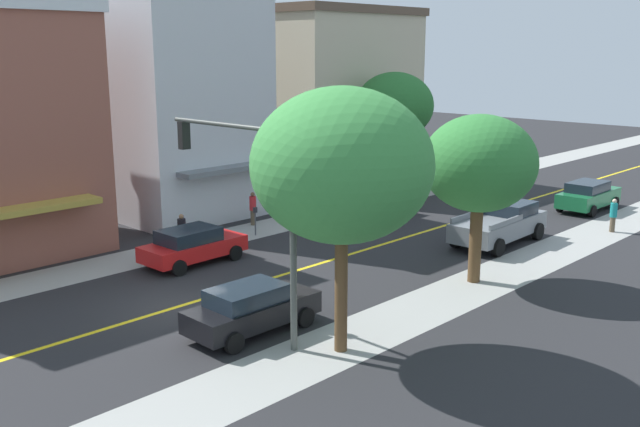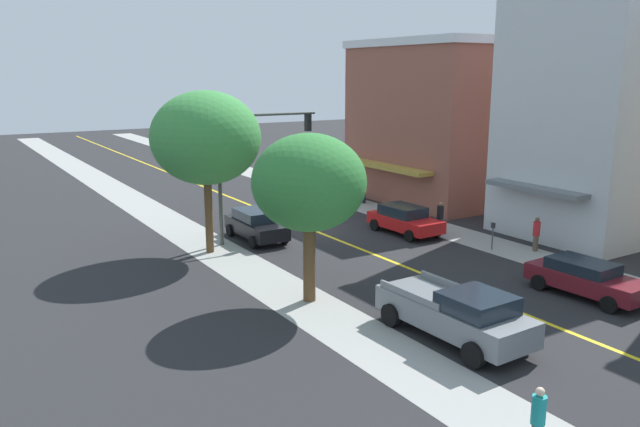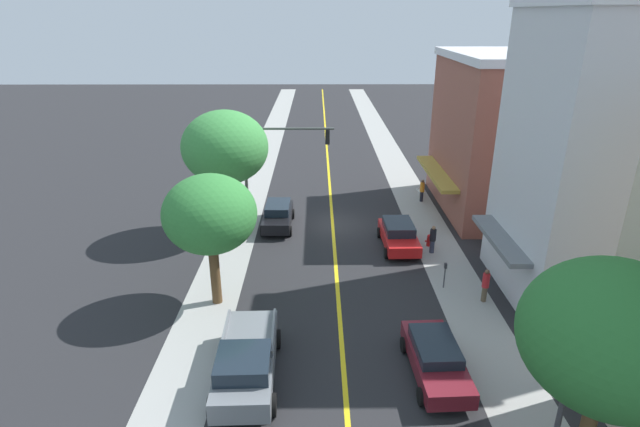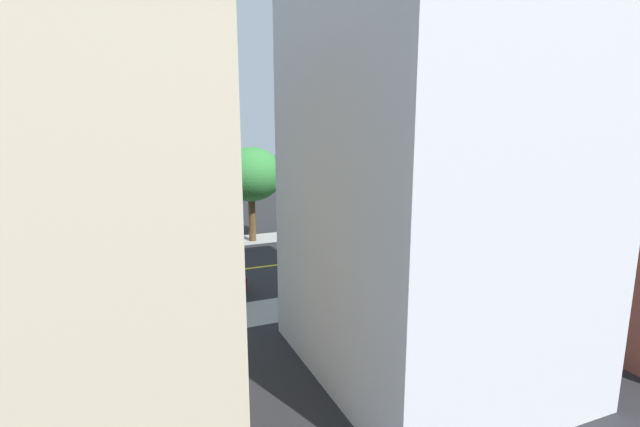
{
  "view_description": "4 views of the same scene",
  "coord_description": "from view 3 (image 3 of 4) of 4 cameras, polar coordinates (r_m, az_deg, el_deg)",
  "views": [
    {
      "loc": [
        19.77,
        -13.38,
        8.73
      ],
      "look_at": [
        1.15,
        5.88,
        2.52
      ],
      "focal_mm": 40.14,
      "sensor_mm": 36.0,
      "label": 1
    },
    {
      "loc": [
        17.56,
        29.0,
        8.49
      ],
      "look_at": [
        3.0,
        5.68,
        2.35
      ],
      "focal_mm": 35.28,
      "sensor_mm": 36.0,
      "label": 2
    },
    {
      "loc": [
        1.03,
        30.38,
        12.98
      ],
      "look_at": [
        0.85,
        2.63,
        1.83
      ],
      "focal_mm": 28.09,
      "sensor_mm": 36.0,
      "label": 3
    },
    {
      "loc": [
        -25.63,
        17.92,
        8.58
      ],
      "look_at": [
        1.2,
        6.46,
        2.54
      ],
      "focal_mm": 27.28,
      "sensor_mm": 36.0,
      "label": 4
    }
  ],
  "objects": [
    {
      "name": "street_tree_left_near",
      "position": [
        23.03,
        -12.44,
        -0.12
      ],
      "size": [
        4.26,
        4.26,
        6.39
      ],
      "color": "brown",
      "rests_on": "ground"
    },
    {
      "name": "street_tree_left_far",
      "position": [
        14.87,
        30.26,
        -12.05
      ],
      "size": [
        4.59,
        4.59,
        7.39
      ],
      "color": "brown",
      "rests_on": "ground"
    },
    {
      "name": "brick_apartment_block",
      "position": [
        26.49,
        31.25,
        5.38
      ],
      "size": [
        10.26,
        7.69,
        13.73
      ],
      "rotation": [
        0.0,
        0.0,
        -1.57
      ],
      "color": "silver",
      "rests_on": "ground"
    },
    {
      "name": "maroon_sedan_left_curb",
      "position": [
        20.33,
        13.03,
        -15.75
      ],
      "size": [
        2.15,
        4.61,
        1.4
      ],
      "rotation": [
        0.0,
        0.0,
        1.62
      ],
      "color": "maroon",
      "rests_on": "ground"
    },
    {
      "name": "parking_meter",
      "position": [
        26.04,
        14.05,
        -6.46
      ],
      "size": [
        0.12,
        0.18,
        1.37
      ],
      "color": "#4C4C51",
      "rests_on": "ground"
    },
    {
      "name": "pedestrian_black_shirt",
      "position": [
        29.6,
        12.72,
        -2.81
      ],
      "size": [
        0.36,
        0.36,
        1.68
      ],
      "rotation": [
        0.0,
        0.0,
        0.53
      ],
      "color": "#33384C",
      "rests_on": "ground"
    },
    {
      "name": "sidewalk_left",
      "position": [
        33.81,
        11.98,
        -1.19
      ],
      "size": [
        2.64,
        126.0,
        0.01
      ],
      "primitive_type": "cube",
      "color": "#9E9E99",
      "rests_on": "ground"
    },
    {
      "name": "grey_pickup_truck",
      "position": [
        19.62,
        -8.38,
        -16.32
      ],
      "size": [
        2.48,
        5.58,
        1.8
      ],
      "rotation": [
        0.0,
        0.0,
        1.6
      ],
      "color": "slate",
      "rests_on": "ground"
    },
    {
      "name": "road_centerline_stripe",
      "position": [
        33.05,
        1.45,
        -1.24
      ],
      "size": [
        0.2,
        126.0,
        0.0
      ],
      "primitive_type": "cube",
      "color": "yellow",
      "rests_on": "ground"
    },
    {
      "name": "pedestrian_orange_shirt",
      "position": [
        37.56,
        11.56,
        2.65
      ],
      "size": [
        0.32,
        0.32,
        1.68
      ],
      "rotation": [
        0.0,
        0.0,
        1.02
      ],
      "color": "black",
      "rests_on": "ground"
    },
    {
      "name": "fire_hydrant",
      "position": [
        30.59,
        12.28,
        -3.0
      ],
      "size": [
        0.44,
        0.24,
        0.75
      ],
      "color": "red",
      "rests_on": "ground"
    },
    {
      "name": "traffic_light_mast",
      "position": [
        31.36,
        -5.48,
        6.31
      ],
      "size": [
        5.61,
        0.32,
        6.78
      ],
      "rotation": [
        0.0,
        0.0,
        3.14
      ],
      "color": "#474C47",
      "rests_on": "ground"
    },
    {
      "name": "corner_shop_building",
      "position": [
        36.91,
        21.87,
        8.39
      ],
      "size": [
        11.15,
        11.09,
        10.67
      ],
      "rotation": [
        0.0,
        0.0,
        -1.57
      ],
      "color": "#935142",
      "rests_on": "ground"
    },
    {
      "name": "red_sedan_left_curb",
      "position": [
        29.99,
        8.95,
        -2.38
      ],
      "size": [
        2.16,
        4.41,
        1.51
      ],
      "rotation": [
        0.0,
        0.0,
        1.59
      ],
      "color": "red",
      "rests_on": "ground"
    },
    {
      "name": "street_lamp",
      "position": [
        15.76,
        26.16,
        -17.7
      ],
      "size": [
        0.7,
        0.36,
        5.56
      ],
      "color": "#38383D",
      "rests_on": "ground"
    },
    {
      "name": "small_dog",
      "position": [
        38.64,
        11.44,
        2.47
      ],
      "size": [
        0.65,
        0.81,
        0.64
      ],
      "rotation": [
        0.0,
        0.0,
        5.3
      ],
      "color": "silver",
      "rests_on": "ground"
    },
    {
      "name": "black_sedan_right_curb",
      "position": [
        32.55,
        -4.82,
        -0.16
      ],
      "size": [
        2.0,
        4.41,
        1.54
      ],
      "rotation": [
        0.0,
        0.0,
        1.56
      ],
      "color": "black",
      "rests_on": "ground"
    },
    {
      "name": "pedestrian_red_shirt",
      "position": [
        25.44,
        18.33,
        -7.69
      ],
      "size": [
        0.34,
        0.34,
        1.69
      ],
      "rotation": [
        0.0,
        0.0,
        0.16
      ],
      "color": "brown",
      "rests_on": "ground"
    },
    {
      "name": "ground_plane",
      "position": [
        33.05,
        1.45,
        -1.25
      ],
      "size": [
        140.0,
        140.0,
        0.0
      ],
      "primitive_type": "plane",
      "color": "#262628"
    },
    {
      "name": "sidewalk_right",
      "position": [
        33.43,
        -9.21,
        -1.25
      ],
      "size": [
        2.64,
        126.0,
        0.01
      ],
      "primitive_type": "cube",
      "color": "#9E9E99",
      "rests_on": "ground"
    },
    {
      "name": "street_tree_right_corner",
      "position": [
        30.59,
        -10.77,
        7.4
      ],
      "size": [
        5.17,
        5.17,
        7.74
      ],
      "color": "brown",
      "rests_on": "ground"
    }
  ]
}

